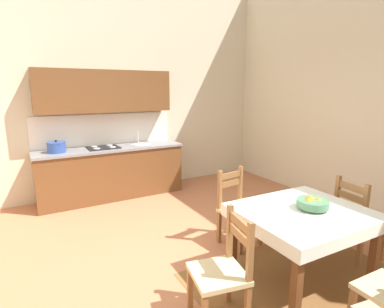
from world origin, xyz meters
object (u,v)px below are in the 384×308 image
at_px(dining_chair_window_side, 357,220).
at_px(fruit_bowl, 312,203).
at_px(dining_table, 302,223).
at_px(dining_chair_tv_side, 223,272).
at_px(kitchen_cabinetry, 110,149).
at_px(dining_chair_kitchen_side, 238,209).

bearing_deg(dining_chair_window_side, fruit_bowl, -178.27).
bearing_deg(dining_table, dining_chair_tv_side, -176.87).
bearing_deg(dining_chair_tv_side, dining_table, 3.13).
xyz_separation_m(dining_table, dining_chair_window_side, (0.91, 0.00, -0.18)).
distance_m(kitchen_cabinetry, dining_chair_kitchen_side, 2.64).
distance_m(kitchen_cabinetry, dining_chair_window_side, 3.88).
bearing_deg(fruit_bowl, dining_chair_tv_side, -178.41).
bearing_deg(kitchen_cabinetry, dining_chair_tv_side, -90.08).
relative_size(kitchen_cabinetry, dining_chair_window_side, 2.67).
xyz_separation_m(dining_chair_kitchen_side, dining_chair_tv_side, (-0.92, -0.97, 0.00)).
distance_m(dining_chair_tv_side, dining_chair_window_side, 1.88).
distance_m(dining_chair_window_side, fruit_bowl, 0.90).
distance_m(dining_table, dining_chair_tv_side, 0.99).
bearing_deg(dining_chair_kitchen_side, dining_table, -86.49).
xyz_separation_m(dining_table, fruit_bowl, (0.09, -0.02, 0.19)).
distance_m(kitchen_cabinetry, dining_table, 3.51).
xyz_separation_m(dining_chair_tv_side, fruit_bowl, (1.06, 0.03, 0.37)).
relative_size(dining_chair_kitchen_side, dining_chair_window_side, 1.00).
relative_size(dining_chair_kitchen_side, fruit_bowl, 3.10).
bearing_deg(fruit_bowl, dining_chair_window_side, 1.73).
xyz_separation_m(dining_chair_kitchen_side, fruit_bowl, (0.14, -0.95, 0.37)).
bearing_deg(dining_table, fruit_bowl, -15.09).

